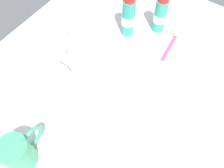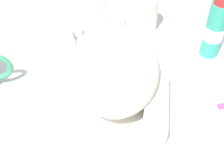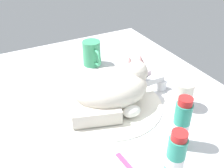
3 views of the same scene
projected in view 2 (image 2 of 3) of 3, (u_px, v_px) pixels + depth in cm
name	position (u px, v px, depth cm)	size (l,w,h in cm)	color
ground_plane	(115.00, 96.00, 68.03)	(110.00, 82.50, 3.00)	silver
sink_basin	(115.00, 90.00, 66.65)	(32.80, 32.80, 0.83)	white
faucet	(100.00, 27.00, 77.87)	(14.20, 9.97, 5.59)	silver
cat	(117.00, 64.00, 62.64)	(21.45, 28.51, 14.10)	beige
rinse_cup	(145.00, 14.00, 78.35)	(6.18, 6.18, 8.87)	silver
soap_dish	(55.00, 40.00, 77.43)	(9.00, 6.40, 1.20)	white
soap_bar	(55.00, 34.00, 76.20)	(7.48, 4.59, 2.19)	silver
toothpaste_bottle	(215.00, 28.00, 70.08)	(4.28, 4.28, 14.98)	teal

